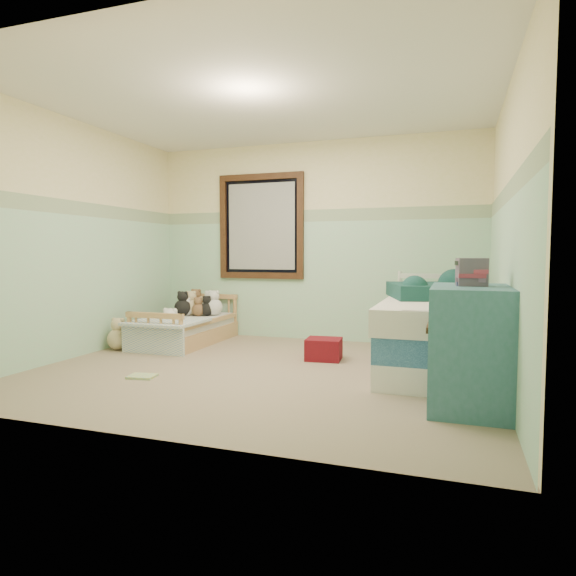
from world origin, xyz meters
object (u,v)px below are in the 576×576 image
(twin_bed_frame, at_px, (435,359))
(red_pillow, at_px, (324,349))
(toddler_bed_frame, at_px, (187,335))
(dresser, at_px, (470,346))
(floor_book, at_px, (142,376))
(plush_floor_tan, at_px, (119,339))
(plush_floor_cream, at_px, (171,331))

(twin_bed_frame, relative_size, red_pillow, 5.16)
(toddler_bed_frame, relative_size, dresser, 1.66)
(toddler_bed_frame, distance_m, red_pillow, 1.88)
(twin_bed_frame, height_order, red_pillow, red_pillow)
(dresser, height_order, floor_book, dresser)
(plush_floor_tan, xyz_separation_m, floor_book, (1.01, -0.99, -0.11))
(dresser, height_order, red_pillow, dresser)
(plush_floor_tan, height_order, dresser, dresser)
(plush_floor_cream, xyz_separation_m, plush_floor_tan, (-0.31, -0.59, -0.02))
(toddler_bed_frame, height_order, dresser, dresser)
(plush_floor_cream, height_order, plush_floor_tan, plush_floor_cream)
(plush_floor_cream, distance_m, plush_floor_tan, 0.67)
(dresser, distance_m, red_pillow, 1.83)
(toddler_bed_frame, height_order, floor_book, toddler_bed_frame)
(plush_floor_tan, bearing_deg, twin_bed_frame, 1.69)
(plush_floor_cream, xyz_separation_m, dresser, (3.42, -1.51, 0.29))
(toddler_bed_frame, height_order, plush_floor_tan, plush_floor_tan)
(twin_bed_frame, xyz_separation_m, dresser, (0.27, -1.02, 0.32))
(plush_floor_cream, xyz_separation_m, red_pillow, (2.04, -0.35, -0.03))
(floor_book, bearing_deg, twin_bed_frame, 14.96)
(plush_floor_cream, distance_m, twin_bed_frame, 3.19)
(dresser, distance_m, floor_book, 2.75)
(twin_bed_frame, bearing_deg, plush_floor_cream, 171.12)
(toddler_bed_frame, xyz_separation_m, dresser, (3.22, -1.56, 0.34))
(floor_book, bearing_deg, toddler_bed_frame, 97.99)
(plush_floor_tan, distance_m, red_pillow, 2.36)
(plush_floor_cream, relative_size, red_pillow, 0.82)
(plush_floor_tan, relative_size, twin_bed_frame, 0.14)
(red_pillow, bearing_deg, plush_floor_cream, 170.31)
(plush_floor_tan, relative_size, red_pillow, 0.70)
(plush_floor_cream, bearing_deg, toddler_bed_frame, 15.57)
(plush_floor_tan, bearing_deg, dresser, -13.78)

